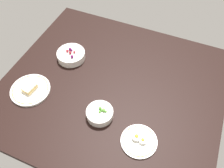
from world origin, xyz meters
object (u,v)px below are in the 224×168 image
Objects in this scene: plate_sandwich at (30,89)px; bowl_berries at (71,55)px; plate_eggs at (139,141)px; bowl_peas at (100,113)px.

bowl_berries reaches higher than plate_sandwich.
plate_sandwich is at bearing -105.56° from bowl_berries.
bowl_berries is (9.08, 32.60, 1.54)cm from plate_sandwich.
plate_sandwich is 1.27× the size of bowl_berries.
plate_sandwich is 68.60cm from plate_eggs.
plate_sandwich is 1.25× the size of plate_eggs.
bowl_peas is at bearing -42.31° from bowl_berries.
plate_eggs is 1.02× the size of bowl_berries.
plate_sandwich is 33.88cm from bowl_berries.
bowl_berries reaches higher than bowl_peas.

